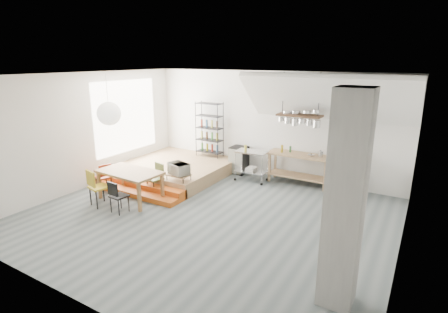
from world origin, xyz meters
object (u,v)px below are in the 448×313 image
Objects in this scene: stove at (349,176)px; rolling_cart at (252,162)px; mini_fridge at (239,160)px; dining_table at (130,174)px.

stove is 1.23× the size of rolling_cart.
stove is 1.37× the size of mini_fridge.
mini_fridge is at bearing 142.35° from rolling_cart.
rolling_cart is 1.11× the size of mini_fridge.
rolling_cart is at bearing -170.41° from stove.
mini_fridge is at bearing 71.62° from dining_table.
rolling_cart is (2.03, 2.90, -0.10)m from dining_table.
mini_fridge is (-0.69, 0.50, -0.17)m from rolling_cart.
mini_fridge is at bearing 179.26° from stove.
mini_fridge reaches higher than dining_table.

